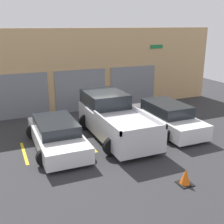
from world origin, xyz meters
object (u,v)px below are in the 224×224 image
Objects in this scene: pickup_truck at (114,118)px; sedan_side at (167,117)px; traffic_cone at (185,177)px; sedan_white at (57,135)px.

sedan_side is (2.72, -0.26, -0.23)m from pickup_truck.
pickup_truck is 4.81m from traffic_cone.
sedan_white is at bearing -179.99° from sedan_side.
sedan_white is 5.44m from sedan_side.
sedan_white is 5.51m from traffic_cone.
pickup_truck is 2.74m from sedan_side.
sedan_white is at bearing -174.54° from pickup_truck.
traffic_cone is (3.19, -4.49, -0.32)m from sedan_white.
sedan_side is at bearing 0.01° from sedan_white.
pickup_truck reaches higher than traffic_cone.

